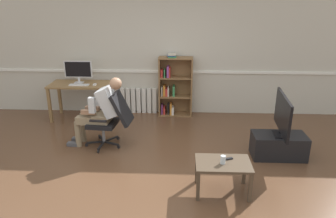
{
  "coord_description": "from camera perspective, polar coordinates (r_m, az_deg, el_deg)",
  "views": [
    {
      "loc": [
        0.37,
        -4.06,
        2.48
      ],
      "look_at": [
        0.15,
        0.85,
        0.7
      ],
      "focal_mm": 33.93,
      "sensor_mm": 36.0,
      "label": 1
    }
  ],
  "objects": [
    {
      "name": "tv_screen",
      "position": [
        5.22,
        19.9,
        -0.99
      ],
      "size": [
        0.23,
        1.01,
        0.64
      ],
      "rotation": [
        0.0,
        0.0,
        1.48
      ],
      "color": "black",
      "rests_on": "tv_stand"
    },
    {
      "name": "ground_plane",
      "position": [
        4.77,
        -2.31,
        -11.43
      ],
      "size": [
        18.0,
        18.0,
        0.0
      ],
      "primitive_type": "plane",
      "color": "brown"
    },
    {
      "name": "office_chair",
      "position": [
        5.43,
        -10.14,
        -1.55
      ],
      "size": [
        0.84,
        0.62,
        0.96
      ],
      "rotation": [
        0.0,
        0.0,
        -1.66
      ],
      "color": "black",
      "rests_on": "ground_plane"
    },
    {
      "name": "spare_remote",
      "position": [
        4.28,
        10.61,
        -8.8
      ],
      "size": [
        0.15,
        0.09,
        0.02
      ],
      "primitive_type": "cube",
      "rotation": [
        0.0,
        0.0,
        5.06
      ],
      "color": "black",
      "rests_on": "coffee_table"
    },
    {
      "name": "computer_desk",
      "position": [
        6.8,
        -15.41,
        3.54
      ],
      "size": [
        1.23,
        0.63,
        0.76
      ],
      "color": "olive",
      "rests_on": "ground_plane"
    },
    {
      "name": "back_wall",
      "position": [
        6.81,
        -0.58,
        10.35
      ],
      "size": [
        12.0,
        0.13,
        2.7
      ],
      "color": "beige",
      "rests_on": "ground_plane"
    },
    {
      "name": "tv_stand",
      "position": [
        5.42,
        19.23,
        -6.24
      ],
      "size": [
        0.84,
        0.44,
        0.38
      ],
      "color": "black",
      "rests_on": "ground_plane"
    },
    {
      "name": "person_seated",
      "position": [
        5.44,
        -12.1,
        -0.16
      ],
      "size": [
        1.01,
        0.41,
        1.22
      ],
      "rotation": [
        0.0,
        0.0,
        -1.66
      ],
      "color": "#937F60",
      "rests_on": "ground_plane"
    },
    {
      "name": "keyboard",
      "position": [
        6.63,
        -15.68,
        4.19
      ],
      "size": [
        0.4,
        0.12,
        0.02
      ],
      "primitive_type": "cube",
      "color": "white",
      "rests_on": "computer_desk"
    },
    {
      "name": "radiator",
      "position": [
        7.02,
        -5.75,
        1.55
      ],
      "size": [
        0.9,
        0.08,
        0.56
      ],
      "color": "white",
      "rests_on": "ground_plane"
    },
    {
      "name": "coffee_table",
      "position": [
        4.24,
        9.85,
        -10.18
      ],
      "size": [
        0.71,
        0.48,
        0.44
      ],
      "color": "#4C3D2D",
      "rests_on": "ground_plane"
    },
    {
      "name": "bookshelf",
      "position": [
        6.76,
        0.97,
        4.0
      ],
      "size": [
        0.71,
        0.29,
        1.33
      ],
      "color": "brown",
      "rests_on": "ground_plane"
    },
    {
      "name": "imac_monitor",
      "position": [
        6.79,
        -15.84,
        6.74
      ],
      "size": [
        0.57,
        0.14,
        0.45
      ],
      "color": "silver",
      "rests_on": "computer_desk"
    },
    {
      "name": "drinking_glass",
      "position": [
        4.16,
        9.85,
        -8.95
      ],
      "size": [
        0.07,
        0.07,
        0.11
      ],
      "primitive_type": "cylinder",
      "color": "silver",
      "rests_on": "coffee_table"
    },
    {
      "name": "computer_mouse",
      "position": [
        6.56,
        -13.03,
        4.31
      ],
      "size": [
        0.06,
        0.1,
        0.03
      ],
      "primitive_type": "cube",
      "color": "white",
      "rests_on": "computer_desk"
    }
  ]
}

